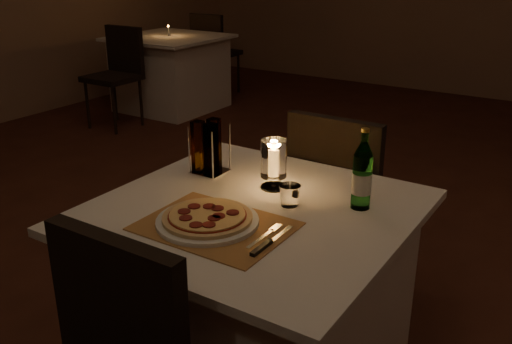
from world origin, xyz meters
The scene contains 15 objects.
main_table centered at (-0.05, -0.20, 0.37)m, with size 1.00×1.00×0.74m.
chair_far centered at (-0.05, 0.51, 0.55)m, with size 0.42×0.42×0.90m.
placemat centered at (-0.07, -0.38, 0.74)m, with size 0.45×0.34×0.00m, color #AC723B.
plate centered at (-0.10, -0.38, 0.75)m, with size 0.32×0.32×0.01m, color white.
pizza centered at (-0.10, -0.38, 0.77)m, with size 0.28×0.28×0.02m.
fork centered at (0.09, -0.35, 0.75)m, with size 0.02×0.18×0.00m.
knife centered at (0.13, -0.41, 0.75)m, with size 0.02×0.22×0.01m.
tumbler centered at (0.04, -0.12, 0.78)m, with size 0.07×0.07×0.07m, color white, non-canonical shape.
water_bottle centered at (0.24, -0.01, 0.85)m, with size 0.07×0.07×0.27m.
hurricane_candle centered at (-0.08, -0.02, 0.85)m, with size 0.09×0.09×0.18m.
cruet_caddy centered at (-0.37, -0.03, 0.84)m, with size 0.12×0.12×0.21m.
neighbor_table_left centered at (-2.98, 2.76, 0.37)m, with size 1.00×1.00×0.74m.
neighbor_chair_la centered at (-2.98, 2.04, 0.55)m, with size 0.42×0.42×0.90m.
neighbor_chair_lb centered at (-2.98, 3.47, 0.55)m, with size 0.42×0.42×0.90m.
neighbor_candle_left centered at (-2.98, 2.76, 0.79)m, with size 0.03×0.03×0.11m.
Camera 1 is at (0.89, -1.64, 1.53)m, focal length 40.00 mm.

